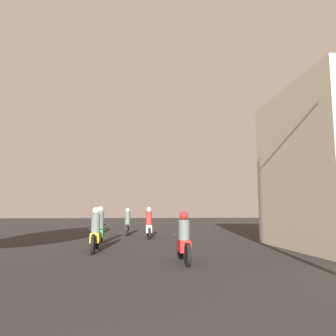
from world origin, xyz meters
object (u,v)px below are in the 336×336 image
Objects in this scene: motorcycle_silver at (149,226)px; motorcycle_black at (127,224)px; motorcycle_green at (100,229)px; motorcycle_red at (184,241)px; motorcycle_yellow at (96,234)px.

motorcycle_silver reaches higher than motorcycle_black.
motorcycle_green is 5.12m from motorcycle_black.
motorcycle_green reaches higher than motorcycle_silver.
motorcycle_black is (1.12, 5.00, -0.02)m from motorcycle_green.
motorcycle_red is at bearing -71.52° from motorcycle_black.
motorcycle_red is 3.88m from motorcycle_yellow.
motorcycle_yellow is 1.07× the size of motorcycle_black.
motorcycle_green is (-0.10, 2.72, 0.03)m from motorcycle_yellow.
motorcycle_silver is at bearing 73.86° from motorcycle_yellow.
motorcycle_black reaches higher than motorcycle_red.
motorcycle_green is at bearing -93.62° from motorcycle_black.
motorcycle_yellow is 2.73m from motorcycle_green.
motorcycle_yellow is at bearing -88.51° from motorcycle_black.
motorcycle_green is at bearing 98.15° from motorcycle_yellow.
motorcycle_red is 1.05× the size of motorcycle_green.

